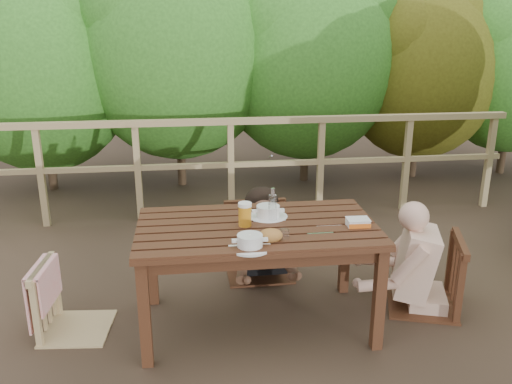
{
  "coord_description": "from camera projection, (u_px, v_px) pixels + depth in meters",
  "views": [
    {
      "loc": [
        -0.4,
        -3.1,
        1.94
      ],
      "look_at": [
        0.0,
        0.05,
        0.9
      ],
      "focal_mm": 37.83,
      "sensor_mm": 36.0,
      "label": 1
    }
  ],
  "objects": [
    {
      "name": "ground",
      "position": [
        257.0,
        323.0,
        3.57
      ],
      "size": [
        60.0,
        60.0,
        0.0
      ],
      "primitive_type": "plane",
      "color": "#443324",
      "rests_on": "ground"
    },
    {
      "name": "table",
      "position": [
        257.0,
        277.0,
        3.46
      ],
      "size": [
        1.49,
        0.84,
        0.69
      ],
      "primitive_type": "cube",
      "color": "#391F11",
      "rests_on": "ground"
    },
    {
      "name": "chair_left",
      "position": [
        71.0,
        269.0,
        3.37
      ],
      "size": [
        0.47,
        0.47,
        0.87
      ],
      "primitive_type": "cube",
      "rotation": [
        0.0,
        0.0,
        1.48
      ],
      "color": "tan",
      "rests_on": "ground"
    },
    {
      "name": "chair_far",
      "position": [
        259.0,
        213.0,
        4.13
      ],
      "size": [
        0.51,
        0.51,
        1.01
      ],
      "primitive_type": "cube",
      "rotation": [
        0.0,
        0.0,
        0.02
      ],
      "color": "#391F11",
      "rests_on": "ground"
    },
    {
      "name": "chair_right",
      "position": [
        428.0,
        241.0,
        3.65
      ],
      "size": [
        0.61,
        0.61,
        0.97
      ],
      "primitive_type": "cube",
      "rotation": [
        0.0,
        0.0,
        -1.89
      ],
      "color": "#391F11",
      "rests_on": "ground"
    },
    {
      "name": "woman",
      "position": [
        259.0,
        204.0,
        4.13
      ],
      "size": [
        0.47,
        0.57,
        1.14
      ],
      "primitive_type": null,
      "rotation": [
        0.0,
        0.0,
        3.16
      ],
      "color": "black",
      "rests_on": "ground"
    },
    {
      "name": "diner_right",
      "position": [
        434.0,
        222.0,
        3.61
      ],
      "size": [
        0.74,
        0.67,
        1.24
      ],
      "primitive_type": null,
      "rotation": [
        0.0,
        0.0,
        1.26
      ],
      "color": "#D4AA90",
      "rests_on": "ground"
    },
    {
      "name": "railing",
      "position": [
        231.0,
        169.0,
        5.3
      ],
      "size": [
        5.6,
        0.1,
        1.01
      ],
      "primitive_type": "cube",
      "color": "tan",
      "rests_on": "ground"
    },
    {
      "name": "hedge_row",
      "position": [
        256.0,
        20.0,
        6.05
      ],
      "size": [
        6.6,
        1.6,
        3.8
      ],
      "primitive_type": null,
      "color": "#326E21",
      "rests_on": "ground"
    },
    {
      "name": "soup_near",
      "position": [
        250.0,
        242.0,
        3.03
      ],
      "size": [
        0.25,
        0.25,
        0.08
      ],
      "primitive_type": "cylinder",
      "color": "white",
      "rests_on": "table"
    },
    {
      "name": "soup_far",
      "position": [
        268.0,
        212.0,
        3.49
      ],
      "size": [
        0.25,
        0.25,
        0.08
      ],
      "primitive_type": "cylinder",
      "color": "white",
      "rests_on": "table"
    },
    {
      "name": "bread_roll",
      "position": [
        271.0,
        236.0,
        3.12
      ],
      "size": [
        0.14,
        0.11,
        0.08
      ],
      "primitive_type": "ellipsoid",
      "color": "#A97034",
      "rests_on": "table"
    },
    {
      "name": "beer_glass",
      "position": [
        245.0,
        215.0,
        3.32
      ],
      "size": [
        0.08,
        0.08,
        0.16
      ],
      "primitive_type": "cylinder",
      "color": "orange",
      "rests_on": "table"
    },
    {
      "name": "bottle",
      "position": [
        273.0,
        205.0,
        3.4
      ],
      "size": [
        0.05,
        0.05,
        0.23
      ],
      "primitive_type": "cylinder",
      "color": "white",
      "rests_on": "table"
    },
    {
      "name": "tumbler",
      "position": [
        285.0,
        235.0,
        3.15
      ],
      "size": [
        0.06,
        0.06,
        0.07
      ],
      "primitive_type": "cylinder",
      "color": "silver",
      "rests_on": "table"
    },
    {
      "name": "butter_tub",
      "position": [
        358.0,
        223.0,
        3.33
      ],
      "size": [
        0.14,
        0.11,
        0.06
      ],
      "primitive_type": "cube",
      "rotation": [
        0.0,
        0.0,
        -0.04
      ],
      "color": "white",
      "rests_on": "table"
    }
  ]
}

